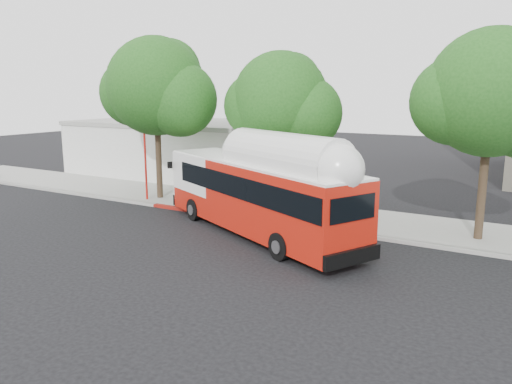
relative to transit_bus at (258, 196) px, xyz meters
The scene contains 10 objects.
ground 2.57m from the transit_bus, 91.93° to the right, with size 120.00×120.00×0.00m, color black.
sidewalk 5.01m from the transit_bus, 90.74° to the left, with size 60.00×5.00×0.15m, color gray.
curb_strip 2.73m from the transit_bus, 91.66° to the left, with size 60.00×0.30×0.15m, color gray.
red_curb_segment 4.10m from the transit_bus, 145.64° to the left, with size 10.00×0.32×0.16m, color maroon.
street_tree_left 10.52m from the transit_bus, 156.40° to the left, with size 6.67×5.80×9.74m.
street_tree_mid 5.93m from the transit_bus, 98.75° to the left, with size 5.75×5.00×8.62m.
street_tree_right 11.13m from the transit_bus, 23.37° to the left, with size 6.21×5.40×9.18m.
low_commercial_bldg 18.61m from the transit_bus, 139.07° to the left, with size 16.20×10.20×4.25m.
transit_bus is the anchor object (origin of this frame).
signal_pole 9.81m from the transit_bus, 163.04° to the left, with size 0.13×0.43×4.59m.
Camera 1 is at (11.14, -17.49, 6.52)m, focal length 35.00 mm.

